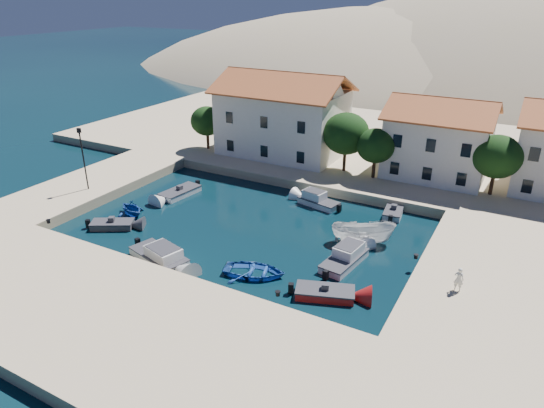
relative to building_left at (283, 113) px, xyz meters
The scene contains 22 objects.
ground 29.24m from the building_left, 77.91° to the right, with size 400.00×400.00×0.00m, color black.
quay_south 34.95m from the building_left, 79.99° to the right, with size 52.00×12.00×1.00m, color #CAB58A.
quay_east 32.49m from the building_left, 34.19° to the right, with size 11.00×20.00×1.00m, color #CAB58A.
quay_west 22.86m from the building_left, 125.84° to the right, with size 8.00×20.00×1.00m, color #CAB58A.
quay_north 13.91m from the building_left, 51.34° to the left, with size 80.00×36.00×1.00m, color #CAB58A.
hills 103.51m from the building_left, 74.43° to the left, with size 254.00×176.00×99.00m.
building_left is the anchor object (origin of this frame).
building_mid 18.04m from the building_left, ahead, with size 10.50×8.40×8.30m.
trees 10.87m from the building_left, 13.60° to the right, with size 37.30×5.30×6.45m.
lamppost 23.10m from the building_left, 119.90° to the right, with size 0.35×0.25×6.22m.
bollards 26.13m from the building_left, 69.97° to the right, with size 29.36×9.56×0.30m.
motorboat_grey_sw 24.86m from the building_left, 100.53° to the right, with size 3.93×3.19×1.25m.
cabin_cruiser_south 26.91m from the building_left, 83.52° to the right, with size 5.56×3.49×1.60m.
rowboat_south 27.25m from the building_left, 66.62° to the right, with size 3.30×4.62×0.96m, color #1C479A.
motorboat_red_se 29.87m from the building_left, 56.48° to the right, with size 4.38×3.03×1.25m.
cabin_cruiser_east 25.88m from the building_left, 51.41° to the right, with size 2.52×4.95×1.60m.
boat_east 23.15m from the building_left, 44.83° to the right, with size 1.98×5.26×2.03m, color white.
motorboat_white_ne 19.73m from the building_left, 28.87° to the right, with size 2.01×3.55×1.25m.
rowboat_west 22.26m from the building_left, 103.26° to the right, with size 2.72×3.16×1.66m, color #1C479A.
motorboat_white_west 16.49m from the building_left, 104.78° to the right, with size 2.49×4.63×1.25m.
cabin_cruiser_north 15.25m from the building_left, 47.77° to the right, with size 4.34×2.57×1.60m.
pedestrian 32.16m from the building_left, 40.87° to the right, with size 0.62×0.41×1.70m, color white.
Camera 1 is at (20.48, -22.56, 19.22)m, focal length 32.00 mm.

